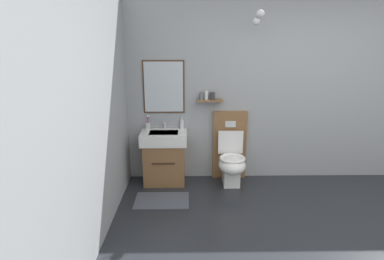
{
  "coord_description": "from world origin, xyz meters",
  "views": [
    {
      "loc": [
        -1.52,
        -2.35,
        1.91
      ],
      "look_at": [
        -1.45,
        1.76,
        0.78
      ],
      "focal_mm": 29.21,
      "sensor_mm": 36.0,
      "label": 1
    }
  ],
  "objects_px": {
    "soap_dispenser": "(182,124)",
    "toothbrush_cup": "(148,125)",
    "vanity_sink_left": "(164,156)",
    "toilet": "(231,157)"
  },
  "relations": [
    {
      "from": "toothbrush_cup",
      "to": "vanity_sink_left",
      "type": "bearing_deg",
      "value": -31.92
    },
    {
      "from": "vanity_sink_left",
      "to": "toilet",
      "type": "height_order",
      "value": "toilet"
    },
    {
      "from": "toothbrush_cup",
      "to": "soap_dispenser",
      "type": "bearing_deg",
      "value": 1.12
    },
    {
      "from": "soap_dispenser",
      "to": "toothbrush_cup",
      "type": "bearing_deg",
      "value": -178.88
    },
    {
      "from": "vanity_sink_left",
      "to": "soap_dispenser",
      "type": "relative_size",
      "value": 4.42
    },
    {
      "from": "vanity_sink_left",
      "to": "toothbrush_cup",
      "type": "height_order",
      "value": "toothbrush_cup"
    },
    {
      "from": "vanity_sink_left",
      "to": "toilet",
      "type": "bearing_deg",
      "value": -0.9
    },
    {
      "from": "toilet",
      "to": "soap_dispenser",
      "type": "height_order",
      "value": "toilet"
    },
    {
      "from": "toilet",
      "to": "soap_dispenser",
      "type": "relative_size",
      "value": 5.94
    },
    {
      "from": "toilet",
      "to": "soap_dispenser",
      "type": "bearing_deg",
      "value": 166.05
    }
  ]
}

